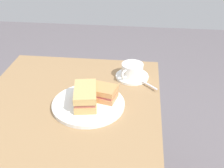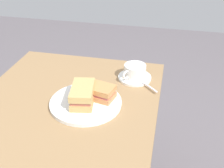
% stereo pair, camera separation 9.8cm
% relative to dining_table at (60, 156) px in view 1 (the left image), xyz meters
% --- Properties ---
extents(dining_table, '(1.06, 0.68, 0.72)m').
position_rel_dining_table_xyz_m(dining_table, '(0.00, 0.00, 0.00)').
color(dining_table, '#92704A').
rests_on(dining_table, ground_plane).
extents(sandwich_plate, '(0.27, 0.27, 0.01)m').
position_rel_dining_table_xyz_m(sandwich_plate, '(0.15, -0.08, 0.12)').
color(sandwich_plate, white).
rests_on(sandwich_plate, dining_table).
extents(sandwich_front, '(0.15, 0.10, 0.06)m').
position_rel_dining_table_xyz_m(sandwich_front, '(0.14, -0.07, 0.16)').
color(sandwich_front, tan).
rests_on(sandwich_front, sandwich_plate).
extents(sandwich_back, '(0.10, 0.14, 0.05)m').
position_rel_dining_table_xyz_m(sandwich_back, '(0.18, -0.11, 0.15)').
color(sandwich_back, tan).
rests_on(sandwich_back, sandwich_plate).
extents(coffee_saucer, '(0.14, 0.14, 0.01)m').
position_rel_dining_table_xyz_m(coffee_saucer, '(0.37, -0.23, 0.12)').
color(coffee_saucer, white).
rests_on(coffee_saucer, dining_table).
extents(coffee_cup, '(0.11, 0.09, 0.05)m').
position_rel_dining_table_xyz_m(coffee_cup, '(0.37, -0.23, 0.15)').
color(coffee_cup, white).
rests_on(coffee_cup, coffee_saucer).
extents(spoon, '(0.08, 0.08, 0.01)m').
position_rel_dining_table_xyz_m(spoon, '(0.32, -0.28, 0.13)').
color(spoon, silver).
rests_on(spoon, coffee_saucer).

